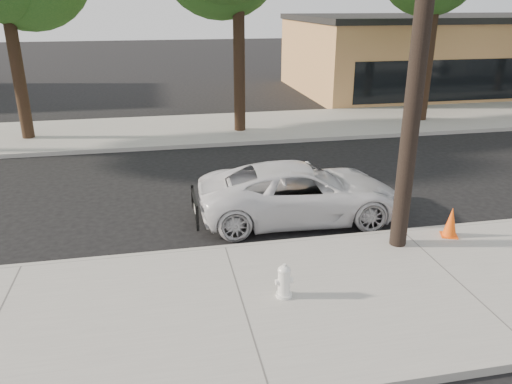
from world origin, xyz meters
TOP-DOWN VIEW (x-y plane):
  - ground at (0.00, 0.00)m, footprint 120.00×120.00m
  - near_sidewalk at (0.00, -4.30)m, footprint 90.00×4.40m
  - far_sidewalk at (0.00, 8.50)m, footprint 90.00×5.00m
  - curb_near at (0.00, -2.10)m, footprint 90.00×0.12m
  - building_main at (16.00, 16.00)m, footprint 18.00×10.00m
  - utility_pole at (3.60, -2.70)m, footprint 1.40×0.34m
  - police_cruiser at (2.04, -0.67)m, footprint 4.97×2.47m
  - fire_hydrant at (0.74, -4.17)m, footprint 0.31×0.29m
  - traffic_cone at (4.88, -2.56)m, footprint 0.45×0.45m

SIDE VIEW (x-z plane):
  - ground at x=0.00m, z-range 0.00..0.00m
  - near_sidewalk at x=0.00m, z-range 0.00..0.15m
  - far_sidewalk at x=0.00m, z-range 0.00..0.15m
  - curb_near at x=0.00m, z-range -0.01..0.15m
  - fire_hydrant at x=0.74m, z-range 0.14..0.73m
  - traffic_cone at x=4.88m, z-range 0.14..0.81m
  - police_cruiser at x=2.04m, z-range 0.00..1.35m
  - building_main at x=16.00m, z-range 0.00..4.00m
  - utility_pole at x=3.60m, z-range 0.20..9.20m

